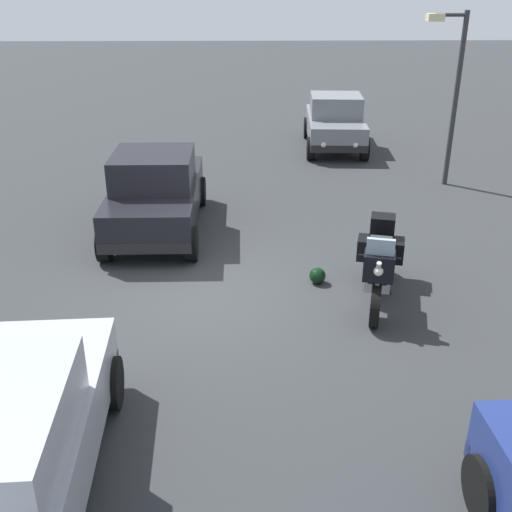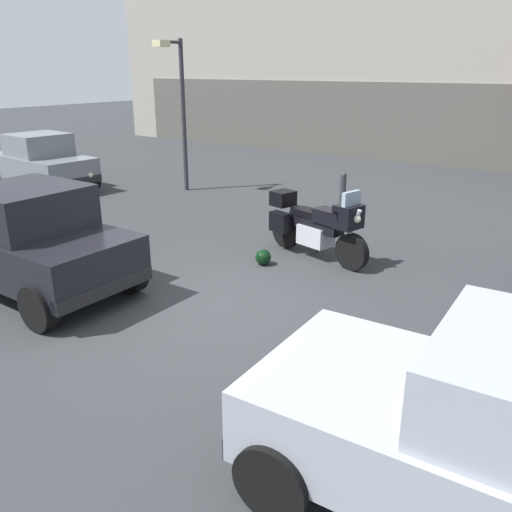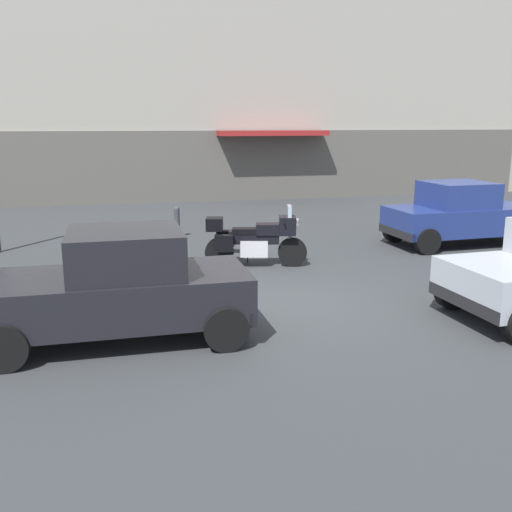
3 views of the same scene
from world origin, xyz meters
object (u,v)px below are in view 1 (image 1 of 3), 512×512
at_px(motorcycle, 379,263).
at_px(streetlamp_curbside, 451,80).
at_px(helmet, 317,276).
at_px(car_hatchback_near, 156,193).
at_px(car_compact_side, 335,122).

distance_m(motorcycle, streetlamp_curbside, 6.66).
height_order(helmet, car_hatchback_near, car_hatchback_near).
height_order(motorcycle, car_hatchback_near, car_hatchback_near).
bearing_deg(streetlamp_curbside, motorcycle, -24.82).
xyz_separation_m(motorcycle, car_compact_side, (-9.22, 0.56, 0.15)).
bearing_deg(car_hatchback_near, car_compact_side, -35.40).
bearing_deg(car_compact_side, helmet, -6.17).
relative_size(car_hatchback_near, streetlamp_curbside, 0.97).
bearing_deg(car_hatchback_near, motorcycle, -127.37).
bearing_deg(motorcycle, helmet, -107.15).
bearing_deg(helmet, streetlamp_curbside, 145.80).
distance_m(motorcycle, car_hatchback_near, 4.86).
bearing_deg(streetlamp_curbside, helmet, -34.20).
height_order(helmet, streetlamp_curbside, streetlamp_curbside).
height_order(car_compact_side, streetlamp_curbside, streetlamp_curbside).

